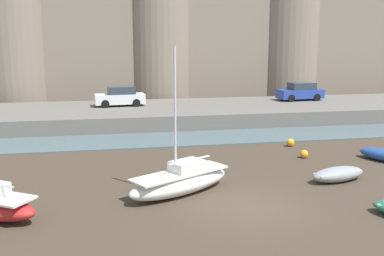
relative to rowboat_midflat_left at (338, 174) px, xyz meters
name	(u,v)px	position (x,y,z in m)	size (l,w,h in m)	color
ground_plane	(250,207)	(-5.18, -2.42, -0.37)	(160.00, 160.00, 0.00)	#423528
water_channel	(191,138)	(-5.18, 10.46, -0.32)	(80.00, 4.50, 0.10)	slate
quay_road	(175,114)	(-5.18, 17.71, 0.24)	(67.74, 10.00, 1.22)	#666059
castle	(160,29)	(-5.18, 27.33, 7.41)	(62.57, 6.83, 20.00)	gray
rowboat_midflat_left	(338,174)	(0.00, 0.00, 0.00)	(3.04, 1.69, 0.71)	gray
sailboat_near_channel_right	(181,181)	(-7.68, -0.33, 0.22)	(5.31, 3.93, 6.41)	silver
rowboat_foreground_centre	(384,155)	(4.38, 2.90, -0.01)	(2.31, 3.08, 0.68)	#234793
mooring_buoy_near_channel	(290,143)	(0.64, 7.19, -0.12)	(0.50, 0.50, 0.50)	orange
mooring_buoy_near_shore	(304,154)	(0.26, 4.35, -0.13)	(0.48, 0.48, 0.48)	orange
car_quay_centre_west	(120,97)	(-9.61, 18.89, 1.63)	(4.21, 2.11, 1.62)	silver
car_quay_east	(300,92)	(6.74, 19.44, 1.63)	(4.21, 2.11, 1.62)	#263F99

